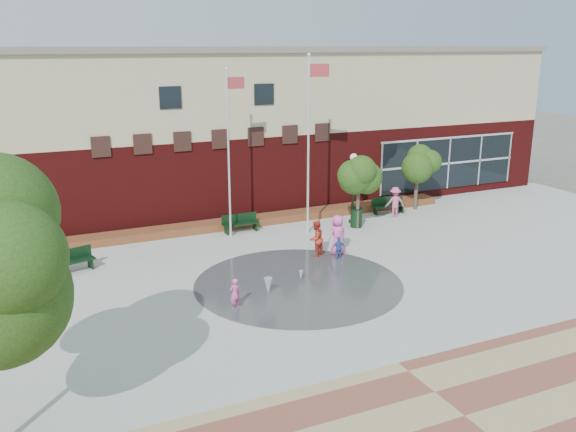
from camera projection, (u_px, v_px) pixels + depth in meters
name	position (u px, v px, depth m)	size (l,w,h in m)	color
ground	(334.00, 313.00, 21.95)	(120.00, 120.00, 0.00)	#666056
plaza_concrete	(288.00, 276.00, 25.44)	(46.00, 18.00, 0.01)	#A8A8A0
paver_band	(465.00, 416.00, 15.83)	(46.00, 6.00, 0.01)	brown
splash_pad	(298.00, 284.00, 24.57)	(8.40, 8.40, 0.01)	#383A3D
library_building	(193.00, 127.00, 35.97)	(44.40, 10.40, 9.20)	#500D0D
flower_bed	(228.00, 228.00, 32.09)	(26.00, 1.20, 0.40)	#A81520
flagpole_left	(229.00, 145.00, 29.38)	(0.98, 0.16, 8.29)	white
flagpole_right	(309.00, 136.00, 29.85)	(1.09, 0.28, 8.95)	white
lamp_right	(353.00, 180.00, 32.35)	(0.40, 0.40, 3.80)	black
bench_left	(71.00, 266.00, 25.68)	(2.08, 1.06, 1.01)	black
bench_mid	(241.00, 227.00, 31.23)	(1.90, 0.54, 0.95)	black
bench_right	(388.00, 208.00, 34.72)	(1.96, 0.78, 0.96)	black
trash_can	(356.00, 217.00, 32.05)	(0.65, 0.65, 1.07)	black
tree_mid	(359.00, 172.00, 31.16)	(2.47, 2.47, 4.16)	#403229
tree_small_right	(418.00, 160.00, 34.88)	(2.37, 2.37, 4.06)	#403229
water_jet_a	(268.00, 295.00, 23.50)	(0.34, 0.34, 0.66)	white
water_jet_b	(301.00, 281.00, 24.90)	(0.18, 0.18, 0.41)	white
child_splash	(235.00, 294.00, 22.09)	(0.43, 0.28, 1.19)	#D4519B
adult_red	(316.00, 239.00, 27.52)	(0.82, 0.64, 1.70)	red
adult_pink	(338.00, 235.00, 27.82)	(0.91, 0.59, 1.86)	#EB58BB
child_blue	(339.00, 248.00, 27.27)	(0.62, 0.26, 1.06)	#3159A2
person_bench	(395.00, 202.00, 33.80)	(1.12, 0.64, 1.73)	#CC5784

